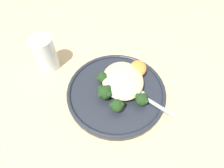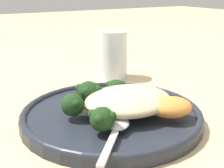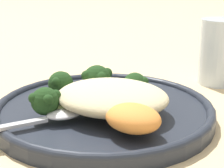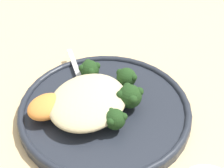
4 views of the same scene
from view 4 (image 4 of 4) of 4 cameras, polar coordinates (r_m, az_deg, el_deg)
name	(u,v)px [view 4 (image 4 of 4)]	position (r m, az deg, el deg)	size (l,w,h in m)	color
ground_plane	(101,114)	(0.64, -1.68, -4.58)	(4.00, 4.00, 0.00)	#D6B784
plate	(105,110)	(0.62, -1.06, -4.03)	(0.29, 0.29, 0.02)	#232833
quinoa_mound	(88,101)	(0.60, -3.70, -2.65)	(0.14, 0.12, 0.03)	beige
broccoli_stalk_0	(108,115)	(0.58, -0.57, -4.71)	(0.05, 0.09, 0.03)	#ADC675
broccoli_stalk_1	(121,97)	(0.61, 1.44, -2.00)	(0.07, 0.11, 0.04)	#ADC675
broccoli_stalk_2	(122,81)	(0.64, 1.47, 0.50)	(0.10, 0.06, 0.03)	#ADC675
broccoli_stalk_3	(89,75)	(0.65, -3.49, 1.35)	(0.11, 0.07, 0.03)	#ADC675
sweet_potato_chunk_0	(77,98)	(0.61, -5.34, -2.15)	(0.06, 0.05, 0.03)	orange
sweet_potato_chunk_1	(47,107)	(0.60, -9.93, -3.43)	(0.06, 0.05, 0.03)	orange
spoon	(80,78)	(0.67, -4.92, 0.88)	(0.10, 0.11, 0.01)	silver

